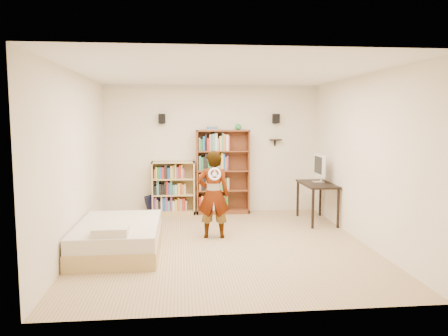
# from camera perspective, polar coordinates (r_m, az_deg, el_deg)

# --- Properties ---
(ground) EXTENTS (4.50, 5.00, 0.01)m
(ground) POSITION_cam_1_polar(r_m,az_deg,el_deg) (7.07, 0.01, -9.94)
(ground) COLOR tan
(ground) RESTS_ON ground
(room_shell) EXTENTS (4.52, 5.02, 2.71)m
(room_shell) POSITION_cam_1_polar(r_m,az_deg,el_deg) (6.79, 0.01, 4.46)
(room_shell) COLOR white
(room_shell) RESTS_ON ground
(crown_molding) EXTENTS (4.50, 5.00, 0.06)m
(crown_molding) POSITION_cam_1_polar(r_m,az_deg,el_deg) (6.82, 0.01, 12.11)
(crown_molding) COLOR silver
(crown_molding) RESTS_ON room_shell
(speaker_left) EXTENTS (0.14, 0.12, 0.20)m
(speaker_left) POSITION_cam_1_polar(r_m,az_deg,el_deg) (9.16, -8.11, 6.40)
(speaker_left) COLOR black
(speaker_left) RESTS_ON room_shell
(speaker_right) EXTENTS (0.14, 0.12, 0.20)m
(speaker_right) POSITION_cam_1_polar(r_m,az_deg,el_deg) (9.38, 6.81, 6.42)
(speaker_right) COLOR black
(speaker_right) RESTS_ON room_shell
(wall_shelf) EXTENTS (0.25, 0.16, 0.02)m
(wall_shelf) POSITION_cam_1_polar(r_m,az_deg,el_deg) (9.40, 6.76, 3.68)
(wall_shelf) COLOR black
(wall_shelf) RESTS_ON room_shell
(tall_bookshelf) EXTENTS (1.11, 0.32, 1.76)m
(tall_bookshelf) POSITION_cam_1_polar(r_m,az_deg,el_deg) (9.20, -0.16, -0.52)
(tall_bookshelf) COLOR brown
(tall_bookshelf) RESTS_ON ground
(low_bookshelf) EXTENTS (0.89, 0.33, 1.11)m
(low_bookshelf) POSITION_cam_1_polar(r_m,az_deg,el_deg) (9.20, -6.62, -2.62)
(low_bookshelf) COLOR tan
(low_bookshelf) RESTS_ON ground
(computer_desk) EXTENTS (0.56, 1.11, 0.76)m
(computer_desk) POSITION_cam_1_polar(r_m,az_deg,el_deg) (8.69, 12.03, -4.42)
(computer_desk) COLOR black
(computer_desk) RESTS_ON ground
(imac) EXTENTS (0.14, 0.55, 0.55)m
(imac) POSITION_cam_1_polar(r_m,az_deg,el_deg) (8.71, 12.23, -0.05)
(imac) COLOR white
(imac) RESTS_ON computer_desk
(daybed) EXTENTS (1.22, 1.87, 0.55)m
(daybed) POSITION_cam_1_polar(r_m,az_deg,el_deg) (6.83, -13.62, -8.33)
(daybed) COLOR silver
(daybed) RESTS_ON ground
(person) EXTENTS (0.56, 0.40, 1.47)m
(person) POSITION_cam_1_polar(r_m,az_deg,el_deg) (7.32, -1.40, -3.49)
(person) COLOR black
(person) RESTS_ON ground
(wii_wheel) EXTENTS (0.21, 0.08, 0.21)m
(wii_wheel) POSITION_cam_1_polar(r_m,az_deg,el_deg) (6.99, -1.24, -0.80)
(wii_wheel) COLOR white
(wii_wheel) RESTS_ON person
(navy_bag) EXTENTS (0.36, 0.29, 0.43)m
(navy_bag) POSITION_cam_1_polar(r_m,az_deg,el_deg) (9.29, -9.20, -4.70)
(navy_bag) COLOR black
(navy_bag) RESTS_ON ground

